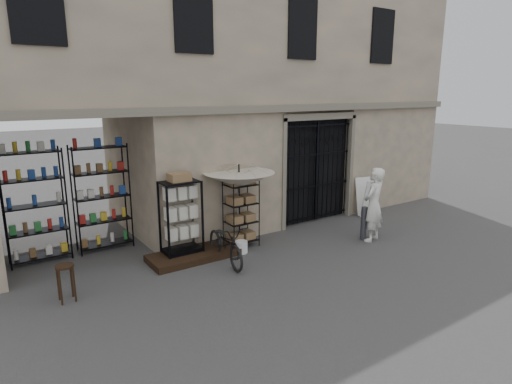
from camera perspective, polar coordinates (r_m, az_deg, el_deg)
ground at (r=9.91m, az=8.51°, el=-8.56°), size 80.00×80.00×0.00m
main_building at (r=12.45m, az=-3.88°, el=17.10°), size 14.00×4.00×9.00m
shop_recess at (r=9.91m, az=-22.84°, el=-0.39°), size 3.00×1.70×3.00m
shop_shelving at (r=10.43m, az=-23.56°, el=-1.22°), size 2.70×0.50×2.50m
iron_gate at (r=12.26m, az=7.56°, el=3.00°), size 2.50×0.21×3.00m
step_platform at (r=9.81m, az=-8.33°, el=-8.32°), size 2.00×0.90×0.15m
display_cabinet at (r=9.60m, az=-9.96°, el=-3.80°), size 0.93×0.73×1.75m
wire_rack at (r=10.24m, az=-2.01°, el=-3.01°), size 0.71×0.51×1.62m
market_umbrella at (r=10.02m, az=-2.28°, el=2.17°), size 1.60×1.63×2.41m
white_bucket at (r=10.01m, az=-1.97°, el=-7.33°), size 0.31×0.31×0.28m
bicycle at (r=9.54m, az=-4.02°, el=-9.33°), size 0.69×0.95×1.70m
wooden_stool at (r=8.46m, az=-24.00°, el=-10.93°), size 0.41×0.41×0.68m
steel_bollard at (r=11.11m, az=14.18°, el=-4.08°), size 0.17×0.17×0.85m
shopkeeper at (r=11.24m, az=15.11°, el=-6.22°), size 1.24×1.98×0.44m
easel_sign at (r=13.16m, az=14.65°, el=-0.70°), size 0.65×0.71×1.13m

